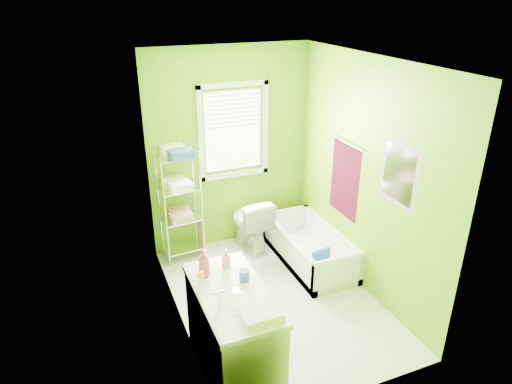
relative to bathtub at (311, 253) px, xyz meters
name	(u,v)px	position (x,y,z in m)	size (l,w,h in m)	color
ground	(275,298)	(-0.72, -0.50, -0.15)	(2.90, 2.90, 0.00)	silver
room_envelope	(277,170)	(-0.72, -0.50, 1.40)	(2.14, 2.94, 2.62)	#5D8F06
window	(233,126)	(-0.67, 0.93, 1.47)	(0.92, 0.05, 1.22)	white
door	(208,298)	(-1.76, -1.49, 0.85)	(0.09, 0.80, 2.00)	white
right_wall_decor	(365,177)	(0.32, -0.52, 1.17)	(0.04, 1.48, 1.17)	#3C0617
bathtub	(311,253)	(0.00, 0.00, 0.00)	(0.66, 1.42, 0.46)	white
toilet	(250,223)	(-0.57, 0.65, 0.22)	(0.42, 0.73, 0.74)	white
vanity	(233,329)	(-1.49, -1.31, 0.31)	(0.58, 1.14, 1.12)	silver
wire_shelf_unit	(180,193)	(-1.44, 0.76, 0.75)	(0.52, 0.41, 1.48)	silver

